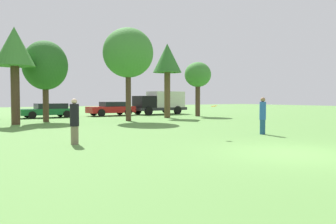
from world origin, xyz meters
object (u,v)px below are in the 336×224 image
object	(u,v)px
tree_5	(198,76)
tree_4	(167,60)
person_thrower	(74,121)
parked_car_red	(112,108)
parked_car_green	(48,110)
tree_1	(14,49)
tree_3	(128,53)
delivery_truck_black	(160,102)
person_catcher	(263,115)
tree_2	(45,66)
frisbee	(214,106)

from	to	relation	value
tree_5	tree_4	bearing A→B (deg)	-173.08
person_thrower	parked_car_red	xyz separation A→B (m)	(9.08, 17.31, -0.14)
tree_5	parked_car_green	xyz separation A→B (m)	(-12.16, 5.35, -3.12)
person_thrower	tree_5	size ratio (longest dim) A/B	0.33
tree_5	parked_car_red	distance (m)	8.74
tree_1	tree_3	world-z (taller)	tree_3
parked_car_green	delivery_truck_black	bearing A→B (deg)	176.82
person_catcher	parked_car_green	world-z (taller)	person_catcher
tree_4	tree_1	bearing A→B (deg)	-176.76
delivery_truck_black	parked_car_green	bearing A→B (deg)	-3.18
tree_4	parked_car_red	world-z (taller)	tree_4
tree_4	delivery_truck_black	xyz separation A→B (m)	(2.82, 5.63, -3.60)
parked_car_red	tree_4	bearing A→B (deg)	112.36
tree_2	tree_3	size ratio (longest dim) A/B	0.84
frisbee	tree_5	distance (m)	16.86
person_catcher	tree_3	world-z (taller)	tree_3
frisbee	person_thrower	bearing A→B (deg)	166.00
tree_1	person_catcher	bearing A→B (deg)	-55.15
tree_5	parked_car_green	size ratio (longest dim) A/B	1.08
frisbee	tree_3	world-z (taller)	tree_3
person_thrower	frisbee	xyz separation A→B (m)	(5.51, -1.37, 0.51)
frisbee	tree_1	bearing A→B (deg)	115.33
tree_2	parked_car_red	bearing A→B (deg)	34.28
tree_1	tree_4	xyz separation A→B (m)	(12.02, 0.68, 0.13)
tree_1	delivery_truck_black	bearing A→B (deg)	23.05
tree_3	parked_car_green	world-z (taller)	tree_3
tree_1	tree_3	distance (m)	7.58
parked_car_green	tree_2	bearing A→B (deg)	72.62
tree_3	parked_car_green	bearing A→B (deg)	118.16
person_catcher	tree_2	bearing A→B (deg)	-54.60
tree_3	parked_car_green	distance (m)	9.46
tree_4	delivery_truck_black	distance (m)	7.26
tree_3	person_thrower	bearing A→B (deg)	-125.71
tree_1	parked_car_red	size ratio (longest dim) A/B	1.37
tree_4	parked_car_green	bearing A→B (deg)	145.63
tree_5	parked_car_red	bearing A→B (deg)	140.25
person_thrower	tree_4	world-z (taller)	tree_4
tree_2	delivery_truck_black	bearing A→B (deg)	21.04
person_thrower	tree_2	bearing A→B (deg)	91.80
tree_3	parked_car_red	world-z (taller)	tree_3
person_catcher	tree_4	xyz separation A→B (m)	(3.32, 13.16, 4.01)
tree_2	parked_car_green	bearing A→B (deg)	74.97
tree_2	tree_4	bearing A→B (deg)	-4.48
frisbee	tree_1	size ratio (longest dim) A/B	0.04
person_catcher	tree_3	size ratio (longest dim) A/B	0.25
tree_1	tree_3	xyz separation A→B (m)	(7.52, -0.94, 0.21)
tree_3	parked_car_red	bearing A→B (deg)	75.50
tree_4	person_catcher	bearing A→B (deg)	-104.17
tree_4	delivery_truck_black	bearing A→B (deg)	63.42
tree_1	parked_car_red	xyz separation A→B (m)	(9.40, 6.36, -4.06)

